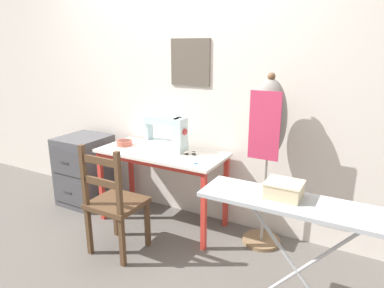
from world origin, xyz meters
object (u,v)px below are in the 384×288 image
at_px(scissors, 198,164).
at_px(fabric_bowl, 124,143).
at_px(ironing_board, 303,212).
at_px(filing_cabinet, 85,170).
at_px(dress_form, 268,131).
at_px(storage_box, 284,189).
at_px(sewing_machine, 168,135).
at_px(thread_spool_mid_table, 194,154).
at_px(thread_spool_near_machine, 186,153).
at_px(wooden_chair, 114,203).

bearing_deg(scissors, fabric_bowl, 170.53).
height_order(fabric_bowl, ironing_board, ironing_board).
height_order(filing_cabinet, dress_form, dress_form).
bearing_deg(storage_box, fabric_bowl, 158.23).
height_order(fabric_bowl, scissors, fabric_bowl).
xyz_separation_m(fabric_bowl, dress_form, (1.34, 0.12, 0.25)).
distance_m(sewing_machine, thread_spool_mid_table, 0.31).
relative_size(scissors, ironing_board, 0.11).
height_order(thread_spool_near_machine, thread_spool_mid_table, same).
distance_m(wooden_chair, storage_box, 1.40).
xyz_separation_m(wooden_chair, filing_cabinet, (-0.91, 0.57, -0.07)).
bearing_deg(sewing_machine, scissors, -26.70).
xyz_separation_m(thread_spool_near_machine, ironing_board, (1.13, -0.72, 0.05)).
bearing_deg(sewing_machine, wooden_chair, -98.49).
relative_size(wooden_chair, filing_cabinet, 1.27).
bearing_deg(thread_spool_mid_table, filing_cabinet, -177.62).
height_order(fabric_bowl, filing_cabinet, fabric_bowl).
relative_size(sewing_machine, fabric_bowl, 2.74).
bearing_deg(thread_spool_mid_table, dress_form, 6.64).
height_order(sewing_machine, thread_spool_near_machine, sewing_machine).
relative_size(wooden_chair, storage_box, 4.62).
xyz_separation_m(scissors, thread_spool_mid_table, (-0.15, 0.20, 0.01)).
distance_m(ironing_board, storage_box, 0.15).
distance_m(scissors, thread_spool_mid_table, 0.25).
xyz_separation_m(scissors, filing_cabinet, (-1.43, 0.14, -0.35)).
bearing_deg(ironing_board, storage_box, 166.33).
bearing_deg(ironing_board, sewing_machine, 150.36).
bearing_deg(thread_spool_mid_table, fabric_bowl, -175.97).
height_order(scissors, dress_form, dress_form).
bearing_deg(ironing_board, thread_spool_mid_table, 145.01).
distance_m(fabric_bowl, filing_cabinet, 0.67).
height_order(sewing_machine, ironing_board, sewing_machine).
distance_m(scissors, filing_cabinet, 1.48).
height_order(thread_spool_near_machine, filing_cabinet, thread_spool_near_machine).
relative_size(thread_spool_near_machine, storage_box, 0.22).
relative_size(scissors, thread_spool_mid_table, 2.89).
bearing_deg(scissors, filing_cabinet, 174.27).
bearing_deg(wooden_chair, sewing_machine, 81.51).
xyz_separation_m(scissors, dress_form, (0.47, 0.27, 0.28)).
relative_size(fabric_bowl, scissors, 1.18).
bearing_deg(thread_spool_mid_table, ironing_board, -34.99).
height_order(scissors, ironing_board, ironing_board).
bearing_deg(sewing_machine, storage_box, -30.96).
relative_size(fabric_bowl, wooden_chair, 0.16).
relative_size(thread_spool_mid_table, ironing_board, 0.04).
xyz_separation_m(filing_cabinet, ironing_board, (2.35, -0.70, 0.41)).
height_order(wooden_chair, ironing_board, wooden_chair).
distance_m(sewing_machine, fabric_bowl, 0.47).
relative_size(ironing_board, storage_box, 5.68).
height_order(fabric_bowl, storage_box, storage_box).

